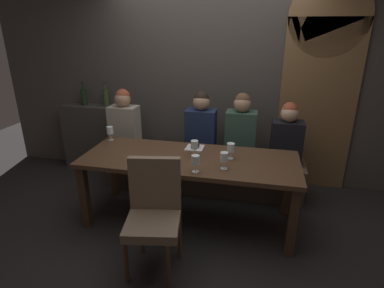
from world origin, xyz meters
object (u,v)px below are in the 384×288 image
(wine_bottle_pale_label, at_px, (106,97))
(diner_redhead, at_px, (124,123))
(wine_glass_far_right, at_px, (194,145))
(wine_glass_near_left, at_px, (195,161))
(diner_far_end, at_px, (241,129))
(wine_glass_end_left, at_px, (224,157))
(chair_near_side, at_px, (154,209))
(wine_glass_far_left, at_px, (231,148))
(diner_bearded, at_px, (201,127))
(dessert_plate, at_px, (195,147))
(dining_table, at_px, (189,165))
(banquette_bench, at_px, (202,173))
(wine_bottle_dark_red, at_px, (84,97))
(wine_glass_end_right, at_px, (110,131))
(diner_near_end, at_px, (287,136))

(wine_bottle_pale_label, bearing_deg, diner_redhead, -41.22)
(wine_glass_far_right, xyz_separation_m, wine_glass_near_left, (0.09, -0.38, -0.00))
(diner_far_end, height_order, wine_glass_end_left, diner_far_end)
(chair_near_side, relative_size, wine_glass_far_left, 5.98)
(diner_bearded, height_order, dessert_plate, diner_bearded)
(dining_table, distance_m, wine_glass_far_left, 0.46)
(banquette_bench, bearing_deg, diner_redhead, -179.56)
(diner_far_end, relative_size, wine_glass_far_right, 5.06)
(wine_bottle_dark_red, distance_m, wine_bottle_pale_label, 0.33)
(wine_glass_near_left, bearing_deg, dessert_plate, 102.72)
(diner_far_end, bearing_deg, wine_glass_end_right, -164.16)
(banquette_bench, bearing_deg, wine_glass_end_right, -159.06)
(diner_redhead, distance_m, diner_near_end, 2.01)
(wine_glass_near_left, bearing_deg, dining_table, 112.13)
(wine_glass_end_left, height_order, dessert_plate, wine_glass_end_left)
(chair_near_side, xyz_separation_m, wine_glass_far_right, (0.18, 0.78, 0.29))
(diner_redhead, xyz_separation_m, wine_bottle_pale_label, (-0.42, 0.37, 0.23))
(dining_table, distance_m, diner_far_end, 0.89)
(diner_bearded, height_order, wine_glass_far_left, diner_bearded)
(wine_glass_end_left, bearing_deg, wine_bottle_pale_label, 145.29)
(wine_bottle_dark_red, xyz_separation_m, wine_glass_end_left, (2.14, -1.24, -0.21))
(dining_table, distance_m, diner_bearded, 0.73)
(chair_near_side, bearing_deg, wine_glass_end_left, 45.57)
(diner_redhead, relative_size, wine_glass_near_left, 5.01)
(diner_far_end, distance_m, diner_near_end, 0.54)
(chair_near_side, xyz_separation_m, diner_redhead, (-0.87, 1.41, 0.28))
(diner_near_end, height_order, dessert_plate, diner_near_end)
(diner_near_end, height_order, wine_bottle_dark_red, wine_bottle_dark_red)
(chair_near_side, relative_size, wine_bottle_dark_red, 3.01)
(dining_table, relative_size, dessert_plate, 11.58)
(banquette_bench, distance_m, wine_glass_near_left, 1.20)
(diner_redhead, relative_size, wine_glass_far_right, 5.01)
(diner_far_end, distance_m, wine_glass_far_left, 0.67)
(banquette_bench, bearing_deg, wine_glass_far_right, -86.39)
(banquette_bench, bearing_deg, diner_far_end, 3.76)
(dining_table, distance_m, wine_glass_end_left, 0.47)
(diner_near_end, bearing_deg, wine_glass_far_right, -144.96)
(diner_near_end, distance_m, wine_glass_end_left, 1.12)
(banquette_bench, xyz_separation_m, wine_glass_far_left, (0.41, -0.64, 0.62))
(diner_redhead, bearing_deg, dining_table, -34.34)
(dining_table, height_order, wine_glass_far_right, wine_glass_far_right)
(wine_glass_end_left, bearing_deg, wine_glass_far_left, 82.15)
(chair_near_side, height_order, wine_glass_far_left, chair_near_side)
(banquette_bench, distance_m, wine_glass_far_left, 0.98)
(diner_redhead, relative_size, wine_bottle_pale_label, 2.52)
(diner_far_end, distance_m, wine_bottle_pale_label, 1.94)
(diner_far_end, relative_size, wine_bottle_dark_red, 2.54)
(dining_table, height_order, diner_far_end, diner_far_end)
(chair_near_side, xyz_separation_m, diner_far_end, (0.61, 1.45, 0.28))
(diner_near_end, xyz_separation_m, wine_glass_end_left, (-0.62, -0.92, 0.06))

